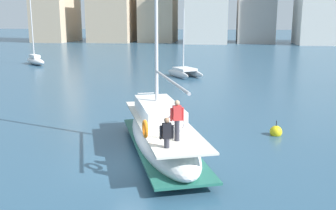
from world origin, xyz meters
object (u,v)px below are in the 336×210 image
(moored_sloop_far, at_px, (35,60))
(main_sailboat, at_px, (162,133))
(moored_catamaran, at_px, (185,72))
(mooring_buoy, at_px, (276,132))

(moored_sloop_far, bearing_deg, main_sailboat, -55.61)
(moored_sloop_far, height_order, moored_catamaran, moored_sloop_far)
(moored_catamaran, distance_m, mooring_buoy, 21.39)
(main_sailboat, xyz_separation_m, moored_sloop_far, (-21.94, 32.05, -0.30))
(moored_sloop_far, height_order, mooring_buoy, moored_sloop_far)
(main_sailboat, xyz_separation_m, moored_catamaran, (-1.25, 23.75, -0.36))
(moored_sloop_far, relative_size, moored_catamaran, 1.31)
(moored_sloop_far, relative_size, mooring_buoy, 9.91)
(moored_catamaran, bearing_deg, main_sailboat, -86.99)
(moored_catamaran, bearing_deg, moored_sloop_far, 158.14)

